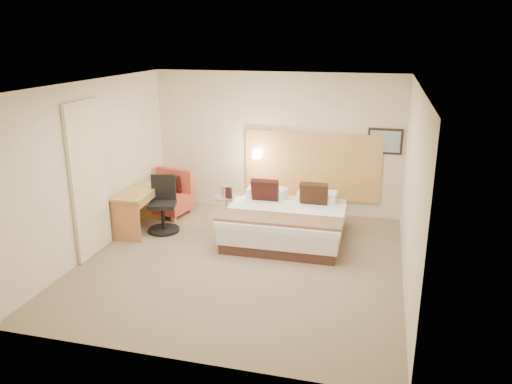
% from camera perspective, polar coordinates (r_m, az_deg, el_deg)
% --- Properties ---
extents(floor, '(4.80, 5.00, 0.02)m').
position_cam_1_polar(floor, '(7.77, -1.67, -8.07)').
color(floor, '#7A6952').
rests_on(floor, ground).
extents(ceiling, '(4.80, 5.00, 0.02)m').
position_cam_1_polar(ceiling, '(7.04, -1.87, 12.33)').
color(ceiling, white).
rests_on(ceiling, floor).
extents(wall_back, '(4.80, 0.02, 2.70)m').
position_cam_1_polar(wall_back, '(9.65, 2.36, 5.58)').
color(wall_back, beige).
rests_on(wall_back, floor).
extents(wall_front, '(4.80, 0.02, 2.70)m').
position_cam_1_polar(wall_front, '(5.06, -9.66, -5.97)').
color(wall_front, beige).
rests_on(wall_front, floor).
extents(wall_left, '(0.02, 5.00, 2.70)m').
position_cam_1_polar(wall_left, '(8.27, -18.06, 2.68)').
color(wall_left, beige).
rests_on(wall_left, floor).
extents(wall_right, '(0.02, 5.00, 2.70)m').
position_cam_1_polar(wall_right, '(7.04, 17.46, 0.22)').
color(wall_right, beige).
rests_on(wall_right, floor).
extents(headboard_panel, '(2.60, 0.04, 1.30)m').
position_cam_1_polar(headboard_panel, '(9.59, 6.38, 2.95)').
color(headboard_panel, '#BC8949').
rests_on(headboard_panel, wall_back).
extents(art_frame, '(0.62, 0.03, 0.47)m').
position_cam_1_polar(art_frame, '(9.40, 14.53, 5.64)').
color(art_frame, black).
rests_on(art_frame, wall_back).
extents(art_canvas, '(0.54, 0.01, 0.39)m').
position_cam_1_polar(art_canvas, '(9.38, 14.53, 5.61)').
color(art_canvas, '#748CA0').
rests_on(art_canvas, wall_back).
extents(lamp_arm, '(0.02, 0.12, 0.02)m').
position_cam_1_polar(lamp_arm, '(9.69, 0.20, 4.43)').
color(lamp_arm, white).
rests_on(lamp_arm, wall_back).
extents(lamp_shade, '(0.15, 0.15, 0.15)m').
position_cam_1_polar(lamp_shade, '(9.63, 0.12, 4.35)').
color(lamp_shade, '#FDEBC5').
rests_on(lamp_shade, wall_back).
extents(curtain, '(0.06, 0.90, 2.42)m').
position_cam_1_polar(curtain, '(8.07, -18.60, 1.32)').
color(curtain, beige).
rests_on(curtain, wall_left).
extents(bottle_a, '(0.07, 0.07, 0.19)m').
position_cam_1_polar(bottle_a, '(9.16, -3.81, 0.13)').
color(bottle_a, '#7793B9').
rests_on(bottle_a, side_table).
extents(bottle_b, '(0.07, 0.07, 0.19)m').
position_cam_1_polar(bottle_b, '(9.14, -3.37, 0.10)').
color(bottle_b, '#99B4ED').
rests_on(bottle_b, side_table).
extents(menu_folder, '(0.13, 0.08, 0.21)m').
position_cam_1_polar(menu_folder, '(9.02, -3.14, -0.09)').
color(menu_folder, black).
rests_on(menu_folder, side_table).
extents(bed, '(2.00, 1.92, 0.96)m').
position_cam_1_polar(bed, '(8.55, 3.46, -3.29)').
color(bed, '#412620').
rests_on(bed, floor).
extents(lounge_chair, '(0.91, 0.83, 0.85)m').
position_cam_1_polar(lounge_chair, '(9.83, -9.90, -0.55)').
color(lounge_chair, tan).
rests_on(lounge_chair, floor).
extents(side_table, '(0.58, 0.58, 0.52)m').
position_cam_1_polar(side_table, '(9.20, -3.38, -1.91)').
color(side_table, silver).
rests_on(side_table, floor).
extents(desk, '(0.62, 1.22, 0.74)m').
position_cam_1_polar(desk, '(9.04, -13.19, -0.75)').
color(desk, '#A1893F').
rests_on(desk, floor).
extents(desk_chair, '(0.68, 0.68, 0.98)m').
position_cam_1_polar(desk_chair, '(8.97, -10.56, -1.91)').
color(desk_chair, black).
rests_on(desk_chair, floor).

